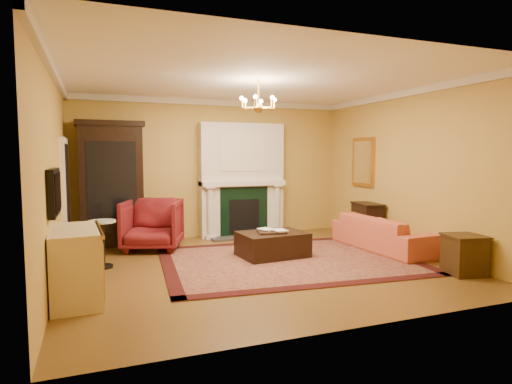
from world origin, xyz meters
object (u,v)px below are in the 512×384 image
wingback_armchair (153,222)px  leather_ottoman (272,244)px  end_table (464,256)px  china_cabinet (112,187)px  coral_sofa (384,227)px  console_table (367,223)px  commode (75,265)px  pedestal_table (103,240)px

wingback_armchair → leather_ottoman: wingback_armchair is taller
wingback_armchair → end_table: 5.40m
end_table → leather_ottoman: bearing=137.9°
china_cabinet → leather_ottoman: china_cabinet is taller
coral_sofa → console_table: bearing=-12.7°
end_table → wingback_armchair: bearing=140.9°
china_cabinet → commode: (-0.57, -3.25, -0.73)m
china_cabinet → wingback_armchair: (0.70, -0.70, -0.65)m
wingback_armchair → commode: wingback_armchair is taller
pedestal_table → console_table: size_ratio=0.98×
console_table → leather_ottoman: console_table is taller
leather_ottoman → console_table: bearing=7.2°
wingback_armchair → leather_ottoman: (1.91, -1.34, -0.30)m
console_table → coral_sofa: bearing=-91.3°
pedestal_table → commode: size_ratio=0.64×
pedestal_table → end_table: (5.11, -2.33, -0.16)m
commode → leather_ottoman: size_ratio=1.06×
end_table → commode: bearing=171.2°
china_cabinet → end_table: size_ratio=4.10×
leather_ottoman → coral_sofa: bearing=-10.6°
end_table → leather_ottoman: (-2.28, 2.06, -0.06)m
commode → pedestal_table: bearing=73.8°
pedestal_table → coral_sofa: bearing=-5.7°
wingback_armchair → coral_sofa: wingback_armchair is taller
china_cabinet → pedestal_table: bearing=-97.7°
coral_sofa → leather_ottoman: bearing=81.7°
commode → leather_ottoman: bearing=17.7°
commode → end_table: (5.45, -0.85, -0.16)m
pedestal_table → coral_sofa: coral_sofa is taller
china_cabinet → commode: bearing=-100.4°
pedestal_table → leather_ottoman: pedestal_table is taller
china_cabinet → wingback_armchair: bearing=-45.7°
end_table → console_table: size_ratio=0.73×
wingback_armchair → end_table: (4.19, -3.40, -0.24)m
console_table → wingback_armchair: bearing=177.8°
wingback_armchair → commode: size_ratio=0.88×
china_cabinet → console_table: size_ratio=3.01×
china_cabinet → leather_ottoman: size_ratio=2.08×
end_table → china_cabinet: bearing=140.0°
china_cabinet → coral_sofa: (4.81, -2.27, -0.75)m
pedestal_table → console_table: console_table is taller
pedestal_table → console_table: 5.17m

